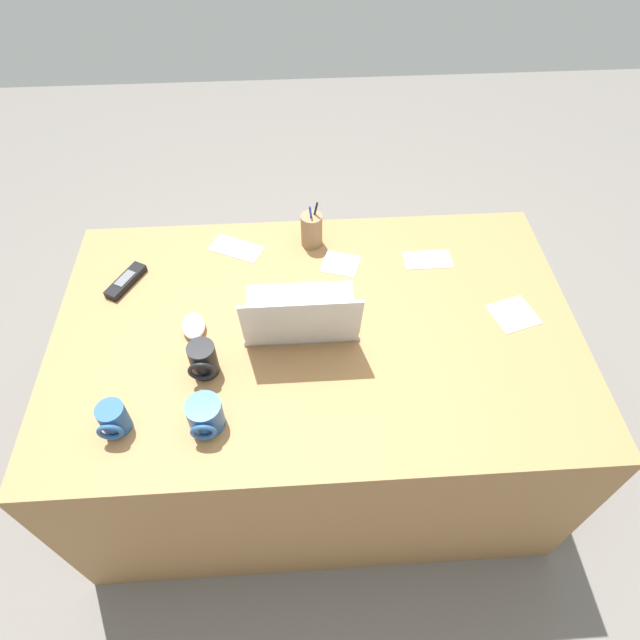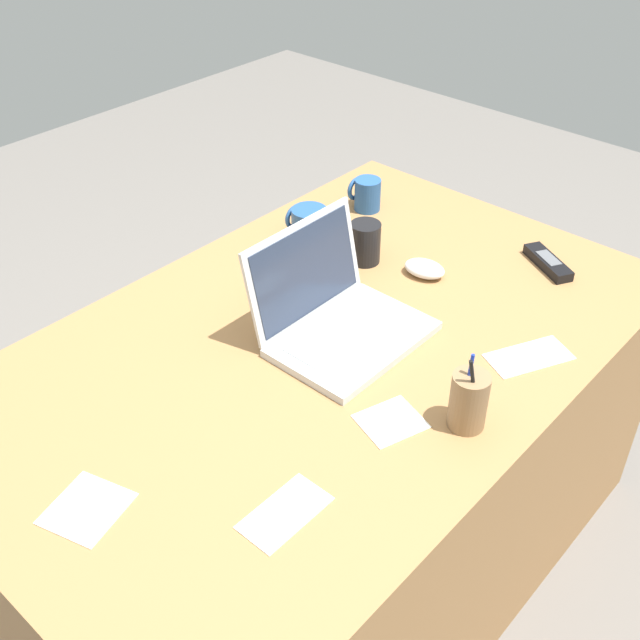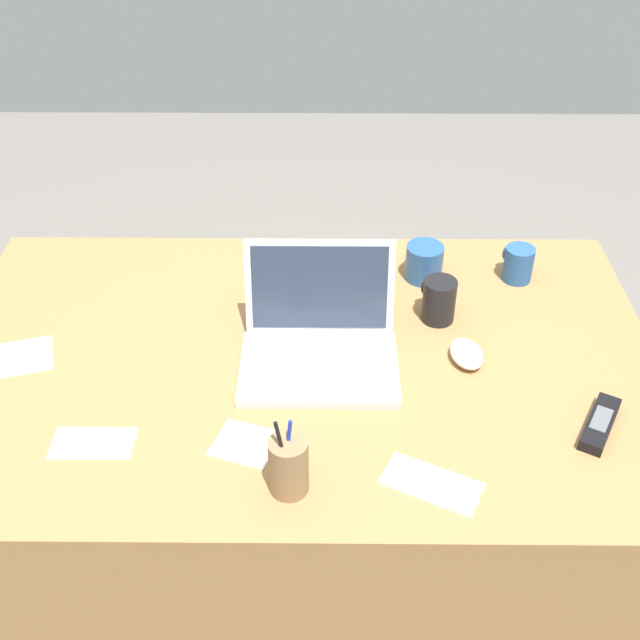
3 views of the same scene
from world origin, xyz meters
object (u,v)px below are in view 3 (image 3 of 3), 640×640
object	(u,v)px
laptop	(319,342)
coffee_mug_tall	(518,263)
coffee_mug_spare	(424,261)
computer_mouse	(467,354)
coffee_mug_white	(439,299)
pen_holder	(288,465)
cordless_phone	(600,424)

from	to	relation	value
laptop	coffee_mug_tall	size ratio (longest dim) A/B	3.78
coffee_mug_spare	computer_mouse	bearing A→B (deg)	-78.91
coffee_mug_spare	coffee_mug_white	bearing A→B (deg)	-84.23
laptop	coffee_mug_tall	bearing A→B (deg)	32.94
coffee_mug_spare	pen_holder	size ratio (longest dim) A/B	0.61
laptop	coffee_mug_white	distance (m)	0.30
laptop	coffee_mug_spare	size ratio (longest dim) A/B	3.22
laptop	computer_mouse	xyz separation A→B (m)	(0.31, -0.00, -0.03)
coffee_mug_white	cordless_phone	xyz separation A→B (m)	(0.27, -0.35, -0.04)
coffee_mug_white	coffee_mug_tall	world-z (taller)	coffee_mug_white
cordless_phone	coffee_mug_spare	bearing A→B (deg)	119.36
computer_mouse	coffee_mug_tall	world-z (taller)	coffee_mug_tall
coffee_mug_white	coffee_mug_spare	distance (m)	0.17
computer_mouse	pen_holder	xyz separation A→B (m)	(-0.36, -0.35, 0.04)
coffee_mug_spare	coffee_mug_tall	bearing A→B (deg)	-0.98
coffee_mug_spare	pen_holder	world-z (taller)	pen_holder
laptop	coffee_mug_white	world-z (taller)	laptop
laptop	pen_holder	distance (m)	0.36
coffee_mug_tall	laptop	bearing A→B (deg)	-147.06
coffee_mug_tall	cordless_phone	size ratio (longest dim) A/B	0.56
laptop	coffee_mug_spare	bearing A→B (deg)	51.32
coffee_mug_white	computer_mouse	bearing A→B (deg)	-73.30
coffee_mug_white	coffee_mug_spare	world-z (taller)	coffee_mug_white
coffee_mug_spare	laptop	bearing A→B (deg)	-128.68
coffee_mug_tall	pen_holder	bearing A→B (deg)	-128.34
laptop	pen_holder	size ratio (longest dim) A/B	1.98
coffee_mug_spare	cordless_phone	world-z (taller)	coffee_mug_spare
cordless_phone	pen_holder	distance (m)	0.61
cordless_phone	laptop	bearing A→B (deg)	159.36
coffee_mug_spare	pen_holder	xyz separation A→B (m)	(-0.30, -0.67, 0.01)
laptop	coffee_mug_tall	distance (m)	0.57
computer_mouse	cordless_phone	world-z (taller)	computer_mouse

